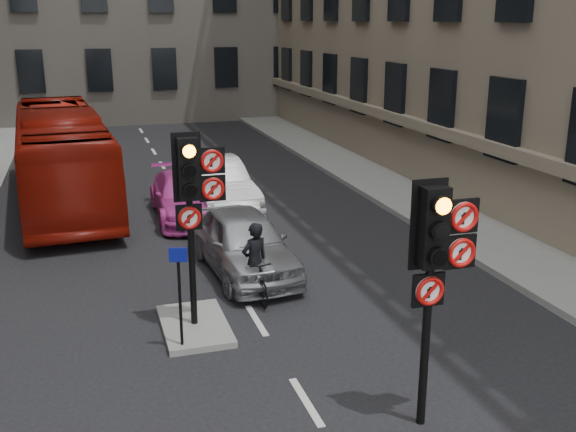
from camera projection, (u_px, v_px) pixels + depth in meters
pavement_right at (421, 199)px, 21.39m from camera, size 3.00×50.00×0.16m
centre_island at (195, 326)px, 12.61m from camera, size 1.20×2.00×0.12m
signal_near at (437, 253)px, 8.98m from camera, size 0.91×0.40×3.58m
signal_far at (194, 189)px, 11.88m from camera, size 0.91×0.40×3.58m
car_silver at (244, 242)px, 15.26m from camera, size 1.99×4.35×1.45m
car_white at (215, 185)px, 20.27m from camera, size 2.02×4.84×1.55m
car_pink at (185, 196)px, 19.54m from camera, size 1.85×4.40×1.27m
bus_red at (62, 157)px, 20.89m from camera, size 3.18×10.75×2.95m
motorcycle at (256, 278)px, 13.82m from camera, size 0.52×1.58×0.94m
motorcyclist at (255, 262)px, 13.71m from camera, size 0.71×0.58×1.66m
info_sign at (179, 283)px, 11.42m from camera, size 0.31×0.13×1.80m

